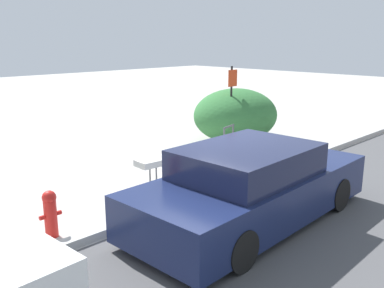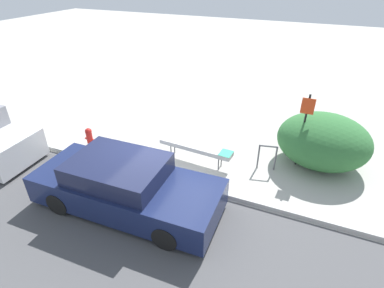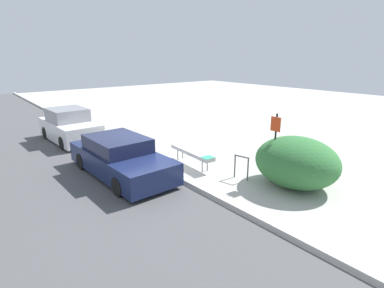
% 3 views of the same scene
% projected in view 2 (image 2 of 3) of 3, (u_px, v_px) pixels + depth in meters
% --- Properties ---
extents(ground_plane, '(60.00, 60.00, 0.00)m').
position_uv_depth(ground_plane, '(164.00, 179.00, 8.65)').
color(ground_plane, '#ADAAA3').
extents(curb, '(60.00, 0.20, 0.13)m').
position_uv_depth(curb, '(164.00, 177.00, 8.62)').
color(curb, '#B7B7B2').
rests_on(curb, ground_plane).
extents(bench, '(2.37, 0.57, 0.59)m').
position_uv_depth(bench, '(196.00, 147.00, 9.18)').
color(bench, '#515156').
rests_on(bench, ground_plane).
extents(bike_rack, '(0.55, 0.17, 0.83)m').
position_uv_depth(bike_rack, '(267.00, 155.00, 8.83)').
color(bike_rack, '#515156').
rests_on(bike_rack, ground_plane).
extents(sign_post, '(0.36, 0.08, 2.30)m').
position_uv_depth(sign_post, '(304.00, 125.00, 8.58)').
color(sign_post, black).
rests_on(sign_post, ground_plane).
extents(fire_hydrant, '(0.36, 0.22, 0.77)m').
position_uv_depth(fire_hydrant, '(90.00, 138.00, 9.88)').
color(fire_hydrant, red).
rests_on(fire_hydrant, ground_plane).
extents(shrub_hedge, '(2.69, 2.36, 1.60)m').
position_uv_depth(shrub_hedge, '(323.00, 141.00, 8.95)').
color(shrub_hedge, '#337038').
rests_on(shrub_hedge, ground_plane).
extents(parked_car_near, '(4.75, 1.98, 1.35)m').
position_uv_depth(parked_car_near, '(125.00, 186.00, 7.40)').
color(parked_car_near, black).
rests_on(parked_car_near, ground_plane).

